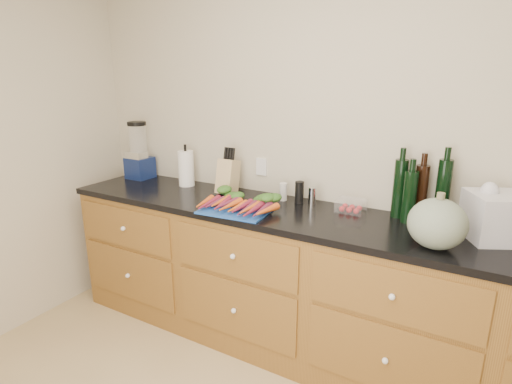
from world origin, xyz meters
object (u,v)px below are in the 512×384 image
Objects in this scene: blender_appliance at (139,154)px; squash at (437,224)px; carrots at (239,204)px; paper_towel at (186,168)px; cutting_board at (236,210)px; tomato_box at (351,206)px; knife_block at (228,177)px.

squash is at bearing -7.85° from blender_appliance.
paper_towel is (-0.64, 0.28, 0.09)m from carrots.
squash is at bearing 0.50° from cutting_board.
squash reaches higher than carrots.
blender_appliance is 1.73m from tomato_box.
knife_block is (0.39, -0.02, -0.01)m from paper_towel.
carrots is 2.90× the size of tomato_box.
tomato_box is at bearing 147.64° from squash.
squash is 1.64× the size of tomato_box.
knife_block is (0.86, -0.02, -0.08)m from blender_appliance.
paper_towel is 0.39m from knife_block.
tomato_box reaches higher than carrots.
knife_block is at bearing 130.50° from cutting_board.
knife_block is at bearing 134.26° from carrots.
knife_block is (-0.26, 0.30, 0.11)m from cutting_board.
cutting_board is at bearing -26.51° from paper_towel.
blender_appliance is (-2.23, 0.31, 0.08)m from squash.
carrots is at bearing 178.60° from squash.
blender_appliance is 1.89× the size of knife_block.
knife_block reaches higher than carrots.
squash is 1.13× the size of knife_block.
paper_towel is (0.47, 0.00, -0.07)m from blender_appliance.
carrots is at bearing 90.00° from cutting_board.
tomato_box is (0.87, 0.03, -0.08)m from knife_block.
carrots is 2.00× the size of knife_block.
paper_towel is at bearing 0.30° from blender_appliance.
cutting_board is 1.51× the size of squash.
squash is 1.03× the size of paper_towel.
cutting_board is at bearing -90.00° from carrots.
squash is 0.60m from tomato_box.
squash is 2.25m from blender_appliance.
cutting_board is at bearing -49.50° from knife_block.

